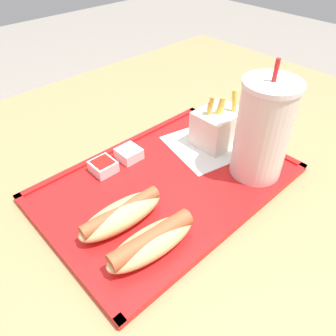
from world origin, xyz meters
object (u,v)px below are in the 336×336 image
(fries_carton, at_px, (218,126))
(hot_dog_near, at_px, (121,215))
(sauce_cup_mayo, at_px, (129,153))
(hot_dog_far, at_px, (152,242))
(sauce_cup_ketchup, at_px, (103,166))
(soda_cup, at_px, (263,130))

(fries_carton, bearing_deg, hot_dog_near, 9.25)
(hot_dog_near, relative_size, sauce_cup_mayo, 3.49)
(sauce_cup_mayo, bearing_deg, hot_dog_far, 60.42)
(hot_dog_near, height_order, sauce_cup_ketchup, hot_dog_near)
(hot_dog_near, xyz_separation_m, sauce_cup_ketchup, (-0.05, -0.12, -0.01))
(soda_cup, xyz_separation_m, hot_dog_far, (0.25, 0.01, -0.07))
(soda_cup, relative_size, sauce_cup_ketchup, 5.07)
(soda_cup, bearing_deg, hot_dog_near, -14.12)
(hot_dog_far, bearing_deg, fries_carton, -157.35)
(fries_carton, bearing_deg, hot_dog_far, 22.65)
(hot_dog_far, distance_m, sauce_cup_ketchup, 0.20)
(soda_cup, distance_m, sauce_cup_mayo, 0.25)
(hot_dog_far, distance_m, sauce_cup_mayo, 0.22)
(sauce_cup_mayo, bearing_deg, soda_cup, 127.58)
(hot_dog_near, bearing_deg, fries_carton, -170.75)
(hot_dog_near, relative_size, fries_carton, 1.26)
(soda_cup, xyz_separation_m, sauce_cup_mayo, (0.14, -0.19, -0.08))
(hot_dog_far, relative_size, sauce_cup_mayo, 3.51)
(hot_dog_far, xyz_separation_m, hot_dog_near, (0.00, -0.07, -0.00))
(soda_cup, relative_size, fries_carton, 1.83)
(hot_dog_far, xyz_separation_m, sauce_cup_ketchup, (-0.05, -0.19, -0.01))
(hot_dog_near, distance_m, sauce_cup_mayo, 0.17)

